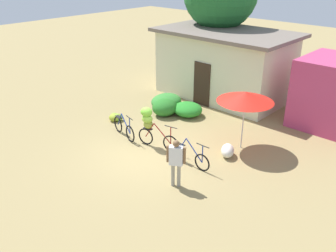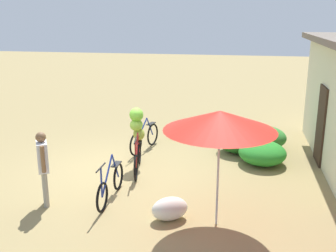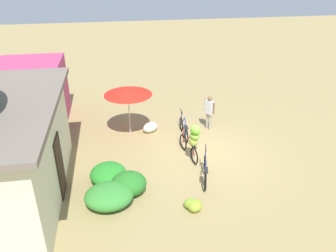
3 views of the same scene
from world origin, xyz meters
TOP-DOWN VIEW (x-y plane):
  - ground_plane at (0.00, 0.00)m, footprint 60.00×60.00m
  - shop_pink at (4.05, 6.83)m, footprint 3.20×2.80m
  - hedge_bush_front_left at (-2.37, 3.58)m, footprint 1.27×1.49m
  - hedge_bush_front_right at (-1.89, 2.95)m, footprint 1.05×1.14m
  - hedge_bush_mid at (-1.13, 3.60)m, footprint 1.29×1.22m
  - market_umbrella at (2.19, 2.66)m, footprint 1.98×1.98m
  - bicycle_leftmost at (-1.60, 0.36)m, footprint 1.62×0.45m
  - bicycle_near_pile at (-0.30, 0.50)m, footprint 1.70×0.54m
  - bicycle_center_loaded at (1.60, 0.43)m, footprint 1.65×0.14m
  - banana_pile_on_ground at (-2.99, 1.10)m, footprint 0.66×0.62m
  - produce_sack at (2.19, 1.78)m, footprint 0.74×0.83m
  - person_vendor at (2.07, -0.78)m, footprint 0.51×0.37m

SIDE VIEW (x-z plane):
  - ground_plane at x=0.00m, z-range 0.00..0.00m
  - banana_pile_on_ground at x=-2.99m, z-range -0.01..0.32m
  - produce_sack at x=2.19m, z-range 0.00..0.44m
  - hedge_bush_mid at x=-1.13m, z-range 0.00..0.58m
  - hedge_bush_front_left at x=-2.37m, z-range 0.00..0.67m
  - bicycle_center_loaded at x=1.60m, z-range -0.14..0.81m
  - bicycle_leftmost at x=-1.60m, z-range -0.14..0.85m
  - hedge_bush_front_right at x=-1.89m, z-range 0.00..0.73m
  - bicycle_near_pile at x=-0.30m, z-range 0.16..1.66m
  - person_vendor at x=2.07m, z-range 0.17..1.70m
  - shop_pink at x=4.05m, z-range 0.00..2.76m
  - market_umbrella at x=2.19m, z-range 0.90..3.04m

